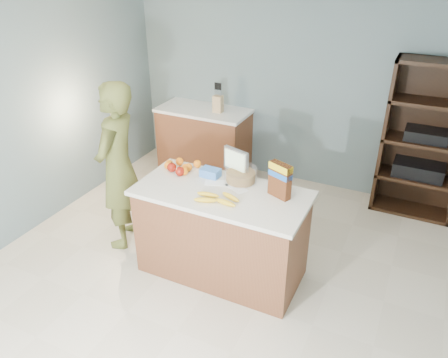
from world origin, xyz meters
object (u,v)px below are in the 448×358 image
at_px(counter_peninsula, 222,236).
at_px(cereal_box, 280,178).
at_px(shelving_unit, 424,143).
at_px(tv, 236,161).
at_px(person, 118,167).

bearing_deg(counter_peninsula, cereal_box, 16.00).
relative_size(counter_peninsula, cereal_box, 4.97).
height_order(shelving_unit, cereal_box, shelving_unit).
bearing_deg(tv, counter_peninsula, -89.39).
height_order(person, cereal_box, person).
bearing_deg(cereal_box, person, -176.03).
height_order(counter_peninsula, tv, tv).
distance_m(counter_peninsula, person, 1.25).
height_order(counter_peninsula, person, person).
height_order(person, tv, person).
bearing_deg(person, tv, 91.37).
xyz_separation_m(shelving_unit, person, (-2.71, -2.02, 0.01)).
bearing_deg(person, counter_peninsula, 76.30).
relative_size(person, cereal_box, 5.56).
height_order(tv, cereal_box, cereal_box).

